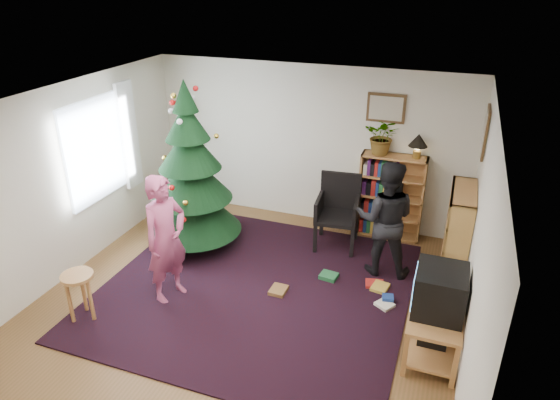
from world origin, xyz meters
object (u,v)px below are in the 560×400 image
(bookshelf_right, at_px, (457,236))
(tv_stand, at_px, (434,327))
(picture_right, at_px, (485,132))
(armchair, at_px, (339,208))
(bookshelf_back, at_px, (391,196))
(person_standing, at_px, (166,239))
(picture_back, at_px, (386,108))
(crt_tv, at_px, (440,291))
(christmas_tree, at_px, (191,181))
(stool, at_px, (79,285))
(table_lamp, at_px, (418,142))
(person_by_chair, at_px, (385,219))
(potted_plant, at_px, (383,136))

(bookshelf_right, height_order, tv_stand, bookshelf_right)
(picture_right, bearing_deg, armchair, 177.38)
(bookshelf_back, relative_size, person_standing, 0.79)
(picture_back, distance_m, crt_tv, 3.03)
(christmas_tree, bearing_deg, armchair, 21.71)
(bookshelf_back, height_order, crt_tv, bookshelf_back)
(person_standing, bearing_deg, bookshelf_back, -24.28)
(christmas_tree, relative_size, stool, 4.03)
(stool, height_order, table_lamp, table_lamp)
(tv_stand, distance_m, stool, 3.99)
(armchair, xyz_separation_m, table_lamp, (0.96, 0.51, 0.96))
(person_by_chair, bearing_deg, picture_right, -160.94)
(christmas_tree, distance_m, crt_tv, 3.69)
(person_by_chair, bearing_deg, tv_stand, 113.94)
(picture_back, bearing_deg, bookshelf_right, -42.74)
(christmas_tree, relative_size, crt_tv, 4.46)
(bookshelf_back, relative_size, person_by_chair, 0.81)
(person_by_chair, height_order, potted_plant, potted_plant)
(armchair, relative_size, person_standing, 0.66)
(crt_tv, height_order, stool, crt_tv)
(christmas_tree, relative_size, tv_stand, 2.56)
(armchair, height_order, stool, armchair)
(picture_back, bearing_deg, christmas_tree, -149.50)
(bookshelf_right, bearing_deg, potted_plant, 50.76)
(tv_stand, bearing_deg, person_by_chair, 119.32)
(bookshelf_right, relative_size, person_standing, 0.79)
(picture_back, xyz_separation_m, person_standing, (-2.10, -2.67, -1.13))
(tv_stand, bearing_deg, picture_right, 82.21)
(stool, xyz_separation_m, person_by_chair, (3.12, 2.22, 0.32))
(potted_plant, distance_m, table_lamp, 0.50)
(person_by_chair, relative_size, table_lamp, 4.43)
(picture_back, xyz_separation_m, tv_stand, (1.07, -2.59, -1.62))
(potted_plant, bearing_deg, person_standing, -129.74)
(bookshelf_right, relative_size, stool, 2.12)
(tv_stand, bearing_deg, crt_tv, 180.00)
(potted_plant, bearing_deg, armchair, -132.30)
(bookshelf_right, height_order, table_lamp, table_lamp)
(person_standing, xyz_separation_m, person_by_chair, (2.38, 1.47, -0.02))
(picture_right, height_order, person_standing, picture_right)
(bookshelf_back, relative_size, tv_stand, 1.35)
(bookshelf_back, bearing_deg, armchair, -142.50)
(tv_stand, xyz_separation_m, crt_tv, (-0.00, 0.00, 0.46))
(tv_stand, height_order, table_lamp, table_lamp)
(picture_right, xyz_separation_m, table_lamp, (-0.82, 0.59, -0.41))
(picture_right, xyz_separation_m, crt_tv, (-0.26, -1.87, -1.16))
(person_standing, bearing_deg, table_lamp, -27.78)
(crt_tv, xyz_separation_m, stool, (-3.90, -0.82, -0.32))
(picture_back, distance_m, bookshelf_right, 2.07)
(person_standing, bearing_deg, potted_plant, -21.70)
(bookshelf_right, bearing_deg, tv_stand, 175.40)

